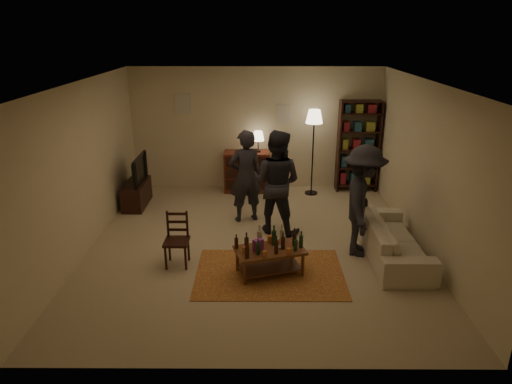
{
  "coord_description": "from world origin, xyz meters",
  "views": [
    {
      "loc": [
        0.05,
        -6.99,
        3.49
      ],
      "look_at": [
        0.02,
        0.1,
        0.91
      ],
      "focal_mm": 32.0,
      "sensor_mm": 36.0,
      "label": 1
    }
  ],
  "objects_px": {
    "sofa": "(393,239)",
    "person_left": "(245,176)",
    "tv_stand": "(136,188)",
    "bookshelf": "(358,145)",
    "dresser": "(247,170)",
    "person_by_sofa": "(363,201)",
    "person_right": "(276,182)",
    "coffee_table": "(269,251)",
    "dining_chair": "(177,237)",
    "floor_lamp": "(314,123)"
  },
  "relations": [
    {
      "from": "floor_lamp",
      "to": "coffee_table",
      "type": "bearing_deg",
      "value": -106.06
    },
    {
      "from": "tv_stand",
      "to": "person_right",
      "type": "bearing_deg",
      "value": -23.76
    },
    {
      "from": "coffee_table",
      "to": "dining_chair",
      "type": "relative_size",
      "value": 1.3
    },
    {
      "from": "tv_stand",
      "to": "person_left",
      "type": "bearing_deg",
      "value": -18.07
    },
    {
      "from": "bookshelf",
      "to": "person_left",
      "type": "height_order",
      "value": "bookshelf"
    },
    {
      "from": "tv_stand",
      "to": "person_by_sofa",
      "type": "height_order",
      "value": "person_by_sofa"
    },
    {
      "from": "dining_chair",
      "to": "sofa",
      "type": "height_order",
      "value": "dining_chair"
    },
    {
      "from": "dining_chair",
      "to": "person_right",
      "type": "height_order",
      "value": "person_right"
    },
    {
      "from": "sofa",
      "to": "dresser",
      "type": "bearing_deg",
      "value": 37.54
    },
    {
      "from": "dresser",
      "to": "tv_stand",
      "type": "bearing_deg",
      "value": -157.93
    },
    {
      "from": "tv_stand",
      "to": "person_left",
      "type": "height_order",
      "value": "person_left"
    },
    {
      "from": "person_left",
      "to": "person_by_sofa",
      "type": "height_order",
      "value": "person_by_sofa"
    },
    {
      "from": "coffee_table",
      "to": "tv_stand",
      "type": "bearing_deg",
      "value": 133.88
    },
    {
      "from": "dresser",
      "to": "person_by_sofa",
      "type": "relative_size",
      "value": 0.75
    },
    {
      "from": "coffee_table",
      "to": "sofa",
      "type": "relative_size",
      "value": 0.54
    },
    {
      "from": "dining_chair",
      "to": "dresser",
      "type": "height_order",
      "value": "dresser"
    },
    {
      "from": "person_by_sofa",
      "to": "bookshelf",
      "type": "bearing_deg",
      "value": 3.78
    },
    {
      "from": "coffee_table",
      "to": "bookshelf",
      "type": "distance_m",
      "value": 4.31
    },
    {
      "from": "dining_chair",
      "to": "dresser",
      "type": "distance_m",
      "value": 3.52
    },
    {
      "from": "floor_lamp",
      "to": "dining_chair",
      "type": "bearing_deg",
      "value": -127.25
    },
    {
      "from": "bookshelf",
      "to": "person_right",
      "type": "xyz_separation_m",
      "value": [
        -1.88,
        -2.22,
        -0.11
      ]
    },
    {
      "from": "coffee_table",
      "to": "person_left",
      "type": "bearing_deg",
      "value": 101.32
    },
    {
      "from": "floor_lamp",
      "to": "dresser",
      "type": "bearing_deg",
      "value": 172.49
    },
    {
      "from": "coffee_table",
      "to": "tv_stand",
      "type": "xyz_separation_m",
      "value": [
        -2.67,
        2.77,
        0.0
      ]
    },
    {
      "from": "person_left",
      "to": "person_right",
      "type": "xyz_separation_m",
      "value": [
        0.56,
        -0.5,
        0.05
      ]
    },
    {
      "from": "dresser",
      "to": "sofa",
      "type": "height_order",
      "value": "dresser"
    },
    {
      "from": "bookshelf",
      "to": "person_by_sofa",
      "type": "xyz_separation_m",
      "value": [
        -0.55,
        -3.06,
        -0.13
      ]
    },
    {
      "from": "dresser",
      "to": "floor_lamp",
      "type": "xyz_separation_m",
      "value": [
        1.42,
        -0.19,
        1.11
      ]
    },
    {
      "from": "bookshelf",
      "to": "coffee_table",
      "type": "bearing_deg",
      "value": -118.35
    },
    {
      "from": "bookshelf",
      "to": "person_left",
      "type": "bearing_deg",
      "value": -144.78
    },
    {
      "from": "coffee_table",
      "to": "person_right",
      "type": "relative_size",
      "value": 0.6
    },
    {
      "from": "bookshelf",
      "to": "tv_stand",
      "type": "bearing_deg",
      "value": -168.2
    },
    {
      "from": "bookshelf",
      "to": "person_by_sofa",
      "type": "distance_m",
      "value": 3.11
    },
    {
      "from": "sofa",
      "to": "person_left",
      "type": "height_order",
      "value": "person_left"
    },
    {
      "from": "dining_chair",
      "to": "floor_lamp",
      "type": "bearing_deg",
      "value": 53.1
    },
    {
      "from": "bookshelf",
      "to": "floor_lamp",
      "type": "relative_size",
      "value": 1.08
    },
    {
      "from": "floor_lamp",
      "to": "person_left",
      "type": "xyz_separation_m",
      "value": [
        -1.41,
        -1.46,
        -0.71
      ]
    },
    {
      "from": "dresser",
      "to": "bookshelf",
      "type": "height_order",
      "value": "bookshelf"
    },
    {
      "from": "bookshelf",
      "to": "sofa",
      "type": "relative_size",
      "value": 0.97
    },
    {
      "from": "person_right",
      "to": "bookshelf",
      "type": "bearing_deg",
      "value": -107.65
    },
    {
      "from": "dresser",
      "to": "person_left",
      "type": "xyz_separation_m",
      "value": [
        0.01,
        -1.65,
        0.4
      ]
    },
    {
      "from": "floor_lamp",
      "to": "sofa",
      "type": "height_order",
      "value": "floor_lamp"
    },
    {
      "from": "dining_chair",
      "to": "person_by_sofa",
      "type": "xyz_separation_m",
      "value": [
        2.89,
        0.37,
        0.46
      ]
    },
    {
      "from": "dining_chair",
      "to": "person_by_sofa",
      "type": "distance_m",
      "value": 2.95
    },
    {
      "from": "dining_chair",
      "to": "floor_lamp",
      "type": "xyz_separation_m",
      "value": [
        2.42,
        3.18,
        1.14
      ]
    },
    {
      "from": "coffee_table",
      "to": "person_right",
      "type": "bearing_deg",
      "value": 84.47
    },
    {
      "from": "coffee_table",
      "to": "person_right",
      "type": "height_order",
      "value": "person_right"
    },
    {
      "from": "bookshelf",
      "to": "floor_lamp",
      "type": "bearing_deg",
      "value": -166.0
    },
    {
      "from": "floor_lamp",
      "to": "person_left",
      "type": "bearing_deg",
      "value": -134.02
    },
    {
      "from": "bookshelf",
      "to": "sofa",
      "type": "bearing_deg",
      "value": -90.82
    }
  ]
}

